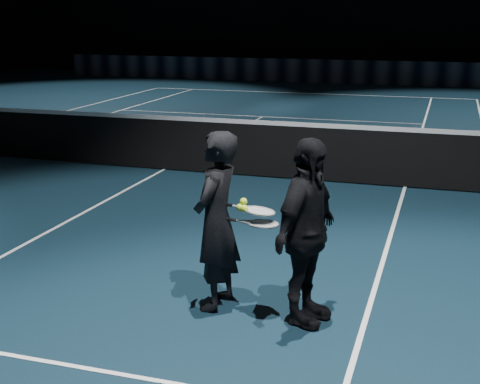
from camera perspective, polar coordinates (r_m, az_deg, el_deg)
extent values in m
plane|color=black|center=(11.76, -6.49, 1.91)|extent=(36.00, 36.00, 0.00)
cube|color=black|center=(11.66, -6.56, 4.06)|extent=(12.80, 0.02, 0.86)
cube|color=white|center=(11.58, -6.63, 6.32)|extent=(12.80, 0.03, 0.07)
cube|color=black|center=(26.46, 7.32, 10.18)|extent=(22.00, 0.15, 0.90)
imported|color=black|center=(6.06, -2.02, -2.51)|extent=(0.45, 0.64, 1.66)
imported|color=black|center=(5.78, 5.68, -3.48)|extent=(0.64, 1.04, 1.66)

